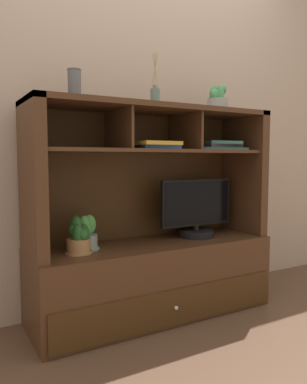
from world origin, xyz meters
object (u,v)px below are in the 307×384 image
at_px(potted_succulent, 217,101).
at_px(magazine_stack_left, 155,145).
at_px(tv_monitor, 196,212).
at_px(potted_fern, 85,237).
at_px(media_console, 153,251).
at_px(ceramic_vase, 74,84).
at_px(potted_orchid, 79,238).
at_px(diffuser_bottle, 155,96).
at_px(magazine_stack_centre, 217,146).

bearing_deg(potted_succulent, magazine_stack_left, -173.37).
distance_m(tv_monitor, potted_fern, 0.76).
xyz_separation_m(media_console, potted_fern, (-0.43, 0.02, 0.13)).
xyz_separation_m(potted_fern, magazine_stack_left, (0.40, -0.08, 0.52)).
bearing_deg(potted_succulent, ceramic_vase, -179.48).
bearing_deg(potted_orchid, ceramic_vase, 84.58).
relative_size(magazine_stack_left, diffuser_bottle, 0.93).
distance_m(potted_fern, magazine_stack_centre, 1.05).
bearing_deg(media_console, ceramic_vase, -178.32).
height_order(potted_fern, potted_succulent, potted_succulent).
relative_size(potted_orchid, magazine_stack_left, 0.71).
bearing_deg(potted_orchid, potted_fern, 48.00).
height_order(media_console, ceramic_vase, ceramic_vase).
xyz_separation_m(potted_orchid, potted_fern, (0.06, 0.07, -0.01)).
height_order(potted_orchid, potted_fern, potted_orchid).
relative_size(potted_orchid, ceramic_vase, 1.25).
bearing_deg(magazine_stack_left, tv_monitor, 9.70).
distance_m(magazine_stack_left, ceramic_vase, 0.56).
relative_size(tv_monitor, magazine_stack_centre, 1.46).
bearing_deg(diffuser_bottle, media_console, 90.00).
xyz_separation_m(magazine_stack_centre, potted_succulent, (0.01, 0.01, 0.30)).
distance_m(potted_fern, ceramic_vase, 0.83).
bearing_deg(diffuser_bottle, potted_succulent, 2.64).
bearing_deg(tv_monitor, magazine_stack_left, -170.30).
height_order(tv_monitor, diffuser_bottle, diffuser_bottle).
xyz_separation_m(media_console, potted_orchid, (-0.49, -0.05, 0.14)).
relative_size(media_console, potted_succulent, 8.37).
relative_size(tv_monitor, potted_fern, 2.72).
relative_size(magazine_stack_left, magazine_stack_centre, 0.79).
relative_size(potted_orchid, diffuser_bottle, 0.66).
distance_m(media_console, tv_monitor, 0.39).
height_order(tv_monitor, potted_succulent, potted_succulent).
bearing_deg(potted_fern, tv_monitor, -1.67).
relative_size(media_console, ceramic_vase, 9.10).
relative_size(potted_succulent, ceramic_vase, 1.09).
height_order(media_console, potted_fern, media_console).
height_order(magazine_stack_centre, ceramic_vase, ceramic_vase).
bearing_deg(diffuser_bottle, magazine_stack_centre, 1.86).
bearing_deg(media_console, magazine_stack_centre, -1.46).
bearing_deg(magazine_stack_centre, ceramic_vase, -179.88).
xyz_separation_m(magazine_stack_left, diffuser_bottle, (0.03, 0.04, 0.29)).
bearing_deg(magazine_stack_left, media_console, 68.84).
bearing_deg(tv_monitor, potted_fern, 178.33).
xyz_separation_m(diffuser_bottle, potted_succulent, (0.48, 0.02, 0.01)).
bearing_deg(potted_fern, magazine_stack_left, -11.48).
distance_m(diffuser_bottle, potted_succulent, 0.49).
bearing_deg(potted_succulent, tv_monitor, 179.79).
bearing_deg(magazine_stack_centre, magazine_stack_left, -174.06).
bearing_deg(potted_succulent, media_console, 179.35).
height_order(tv_monitor, magazine_stack_left, magazine_stack_left).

